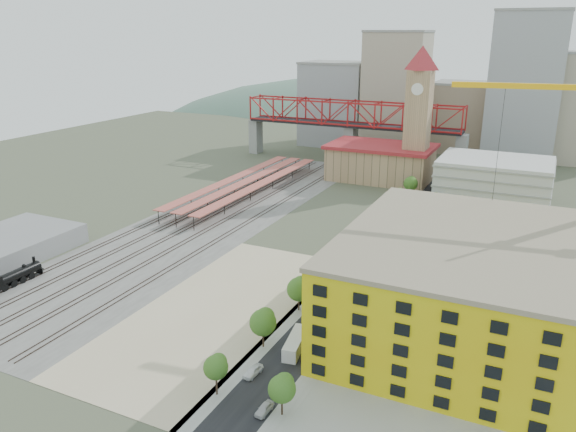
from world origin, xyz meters
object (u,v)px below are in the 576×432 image
at_px(locomotive, 6,281).
at_px(site_trailer_b, 317,319).
at_px(car_0, 253,371).
at_px(site_trailer_c, 346,286).
at_px(clock_tower, 419,104).
at_px(construction_building, 473,287).
at_px(site_trailer_d, 362,268).
at_px(site_trailer_a, 296,343).

relative_size(locomotive, site_trailer_b, 2.12).
bearing_deg(car_0, site_trailer_c, 90.56).
bearing_deg(site_trailer_c, site_trailer_b, -83.78).
bearing_deg(clock_tower, car_0, -87.77).
bearing_deg(construction_building, car_0, -135.77).
relative_size(locomotive, site_trailer_c, 2.30).
bearing_deg(construction_building, site_trailer_d, 146.31).
height_order(construction_building, car_0, construction_building).
bearing_deg(site_trailer_d, locomotive, -144.85).
distance_m(site_trailer_a, site_trailer_b, 9.59).
bearing_deg(site_trailer_d, construction_building, -29.95).
height_order(clock_tower, site_trailer_b, clock_tower).
height_order(locomotive, site_trailer_c, locomotive).
xyz_separation_m(clock_tower, site_trailer_b, (8.00, -108.80, -27.42)).
distance_m(locomotive, site_trailer_b, 67.50).
relative_size(site_trailer_a, site_trailer_d, 0.98).
xyz_separation_m(construction_building, site_trailer_b, (-26.00, -8.80, -8.14)).
xyz_separation_m(site_trailer_a, car_0, (-3.00, -9.84, -0.56)).
relative_size(construction_building, site_trailer_a, 5.45).
bearing_deg(locomotive, clock_tower, 64.75).
bearing_deg(site_trailer_b, locomotive, -171.03).
bearing_deg(car_0, locomotive, -179.38).
xyz_separation_m(clock_tower, site_trailer_a, (8.00, -118.39, -27.43)).
distance_m(site_trailer_a, site_trailer_d, 35.73).
height_order(site_trailer_c, car_0, site_trailer_c).
distance_m(site_trailer_c, car_0, 35.61).
distance_m(construction_building, site_trailer_d, 32.29).
relative_size(site_trailer_c, car_0, 2.06).
distance_m(locomotive, site_trailer_d, 77.33).
xyz_separation_m(site_trailer_b, site_trailer_c, (0.00, 16.05, -0.10)).
distance_m(clock_tower, construction_building, 107.36).
bearing_deg(site_trailer_b, clock_tower, 91.06).
bearing_deg(construction_building, site_trailer_a, -144.72).
relative_size(site_trailer_c, site_trailer_d, 0.91).
distance_m(construction_building, site_trailer_a, 32.87).
relative_size(site_trailer_b, site_trailer_c, 1.08).
xyz_separation_m(construction_building, car_0, (-29.00, -28.23, -8.70)).
bearing_deg(site_trailer_b, construction_building, 15.56).
xyz_separation_m(locomotive, site_trailer_b, (66.00, 14.16, -0.57)).
xyz_separation_m(locomotive, car_0, (63.00, -5.27, -1.13)).
bearing_deg(site_trailer_b, site_trailer_a, -93.14).
distance_m(locomotive, site_trailer_c, 72.59).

